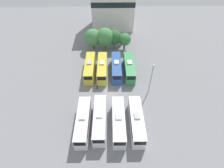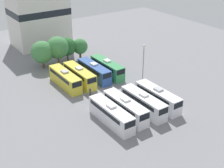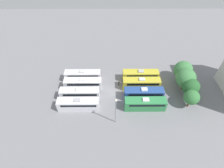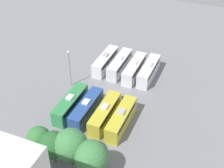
{
  "view_description": "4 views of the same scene",
  "coord_description": "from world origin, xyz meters",
  "px_view_note": "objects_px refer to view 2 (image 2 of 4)",
  "views": [
    {
      "loc": [
        0.28,
        -28.84,
        31.72
      ],
      "look_at": [
        0.66,
        1.58,
        2.2
      ],
      "focal_mm": 28.0,
      "sensor_mm": 36.0,
      "label": 1
    },
    {
      "loc": [
        -31.16,
        -46.47,
        30.32
      ],
      "look_at": [
        0.19,
        -1.02,
        2.91
      ],
      "focal_mm": 50.0,
      "sensor_mm": 36.0,
      "label": 2
    },
    {
      "loc": [
        33.09,
        -0.19,
        37.69
      ],
      "look_at": [
        -0.91,
        0.03,
        2.63
      ],
      "focal_mm": 28.0,
      "sensor_mm": 36.0,
      "label": 3
    },
    {
      "loc": [
        -20.21,
        48.95,
        41.1
      ],
      "look_at": [
        0.44,
        -0.68,
        1.82
      ],
      "focal_mm": 50.0,
      "sensor_mm": 36.0,
      "label": 4
    }
  ],
  "objects_px": {
    "bus_1": "(125,107)",
    "bus_3": "(158,97)",
    "bus_0": "(111,114)",
    "bus_6": "(94,71)",
    "worker_person": "(90,92)",
    "bus_2": "(143,102)",
    "bus_7": "(107,67)",
    "tree_2": "(67,47)",
    "light_pole": "(144,57)",
    "depot_building": "(38,14)",
    "tree_1": "(58,48)",
    "bus_4": "(65,79)",
    "tree_0": "(42,52)",
    "bus_5": "(79,75)",
    "tree_3": "(80,46)"
  },
  "relations": [
    {
      "from": "bus_6",
      "to": "tree_1",
      "type": "relative_size",
      "value": 1.47
    },
    {
      "from": "tree_1",
      "to": "bus_5",
      "type": "bearing_deg",
      "value": -93.29
    },
    {
      "from": "worker_person",
      "to": "bus_6",
      "type": "bearing_deg",
      "value": 53.01
    },
    {
      "from": "bus_3",
      "to": "bus_5",
      "type": "xyz_separation_m",
      "value": [
        -7.38,
        17.19,
        0.0
      ]
    },
    {
      "from": "bus_2",
      "to": "bus_7",
      "type": "bearing_deg",
      "value": 78.27
    },
    {
      "from": "bus_3",
      "to": "tree_3",
      "type": "bearing_deg",
      "value": 91.18
    },
    {
      "from": "bus_6",
      "to": "light_pole",
      "type": "height_order",
      "value": "light_pole"
    },
    {
      "from": "bus_0",
      "to": "bus_6",
      "type": "xyz_separation_m",
      "value": [
        7.22,
        17.35,
        0.0
      ]
    },
    {
      "from": "tree_3",
      "to": "light_pole",
      "type": "bearing_deg",
      "value": -76.17
    },
    {
      "from": "bus_3",
      "to": "bus_5",
      "type": "relative_size",
      "value": 1.0
    },
    {
      "from": "bus_6",
      "to": "bus_2",
      "type": "bearing_deg",
      "value": -90.27
    },
    {
      "from": "bus_0",
      "to": "bus_4",
      "type": "height_order",
      "value": "same"
    },
    {
      "from": "bus_6",
      "to": "bus_5",
      "type": "bearing_deg",
      "value": -177.79
    },
    {
      "from": "bus_1",
      "to": "bus_4",
      "type": "distance_m",
      "value": 17.26
    },
    {
      "from": "bus_6",
      "to": "tree_0",
      "type": "relative_size",
      "value": 1.59
    },
    {
      "from": "bus_0",
      "to": "bus_3",
      "type": "bearing_deg",
      "value": 0.09
    },
    {
      "from": "bus_6",
      "to": "tree_3",
      "type": "xyz_separation_m",
      "value": [
        2.94,
        11.5,
        1.81
      ]
    },
    {
      "from": "tree_2",
      "to": "bus_3",
      "type": "bearing_deg",
      "value": -82.56
    },
    {
      "from": "bus_6",
      "to": "depot_building",
      "type": "bearing_deg",
      "value": 91.01
    },
    {
      "from": "depot_building",
      "to": "light_pole",
      "type": "bearing_deg",
      "value": -77.33
    },
    {
      "from": "bus_0",
      "to": "bus_7",
      "type": "bearing_deg",
      "value": 58.13
    },
    {
      "from": "bus_1",
      "to": "tree_3",
      "type": "bearing_deg",
      "value": 76.52
    },
    {
      "from": "bus_5",
      "to": "bus_7",
      "type": "xyz_separation_m",
      "value": [
        7.36,
        0.06,
        0.0
      ]
    },
    {
      "from": "bus_1",
      "to": "bus_3",
      "type": "xyz_separation_m",
      "value": [
        7.41,
        -0.4,
        0.0
      ]
    },
    {
      "from": "bus_7",
      "to": "tree_1",
      "type": "xyz_separation_m",
      "value": [
        -6.68,
        11.67,
        2.73
      ]
    },
    {
      "from": "bus_6",
      "to": "tree_2",
      "type": "distance_m",
      "value": 12.43
    },
    {
      "from": "bus_0",
      "to": "bus_1",
      "type": "height_order",
      "value": "same"
    },
    {
      "from": "tree_1",
      "to": "tree_2",
      "type": "relative_size",
      "value": 1.15
    },
    {
      "from": "tree_1",
      "to": "tree_2",
      "type": "xyz_separation_m",
      "value": [
        2.85,
        0.65,
        -0.51
      ]
    },
    {
      "from": "depot_building",
      "to": "tree_1",
      "type": "bearing_deg",
      "value": -98.89
    },
    {
      "from": "worker_person",
      "to": "depot_building",
      "type": "height_order",
      "value": "depot_building"
    },
    {
      "from": "bus_5",
      "to": "light_pole",
      "type": "height_order",
      "value": "light_pole"
    },
    {
      "from": "bus_2",
      "to": "tree_1",
      "type": "height_order",
      "value": "tree_1"
    },
    {
      "from": "worker_person",
      "to": "tree_1",
      "type": "relative_size",
      "value": 0.24
    },
    {
      "from": "bus_6",
      "to": "bus_0",
      "type": "bearing_deg",
      "value": -112.59
    },
    {
      "from": "bus_4",
      "to": "tree_0",
      "type": "relative_size",
      "value": 1.59
    },
    {
      "from": "bus_5",
      "to": "worker_person",
      "type": "xyz_separation_m",
      "value": [
        -1.13,
        -6.46,
        -1.01
      ]
    },
    {
      "from": "bus_1",
      "to": "tree_1",
      "type": "distance_m",
      "value": 28.65
    },
    {
      "from": "bus_4",
      "to": "tree_3",
      "type": "relative_size",
      "value": 1.89
    },
    {
      "from": "bus_5",
      "to": "bus_6",
      "type": "bearing_deg",
      "value": 2.21
    },
    {
      "from": "bus_3",
      "to": "worker_person",
      "type": "height_order",
      "value": "bus_3"
    },
    {
      "from": "bus_6",
      "to": "tree_2",
      "type": "xyz_separation_m",
      "value": [
        -0.33,
        12.23,
        2.21
      ]
    },
    {
      "from": "tree_1",
      "to": "depot_building",
      "type": "height_order",
      "value": "depot_building"
    },
    {
      "from": "tree_3",
      "to": "bus_5",
      "type": "bearing_deg",
      "value": -120.2
    },
    {
      "from": "light_pole",
      "to": "depot_building",
      "type": "distance_m",
      "value": 37.56
    },
    {
      "from": "bus_0",
      "to": "tree_0",
      "type": "relative_size",
      "value": 1.59
    },
    {
      "from": "bus_2",
      "to": "worker_person",
      "type": "xyz_separation_m",
      "value": [
        -4.9,
        10.8,
        -1.01
      ]
    },
    {
      "from": "tree_0",
      "to": "tree_1",
      "type": "relative_size",
      "value": 0.92
    },
    {
      "from": "bus_7",
      "to": "depot_building",
      "type": "height_order",
      "value": "depot_building"
    },
    {
      "from": "worker_person",
      "to": "depot_building",
      "type": "xyz_separation_m",
      "value": [
        4.47,
        35.25,
        8.24
      ]
    }
  ]
}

